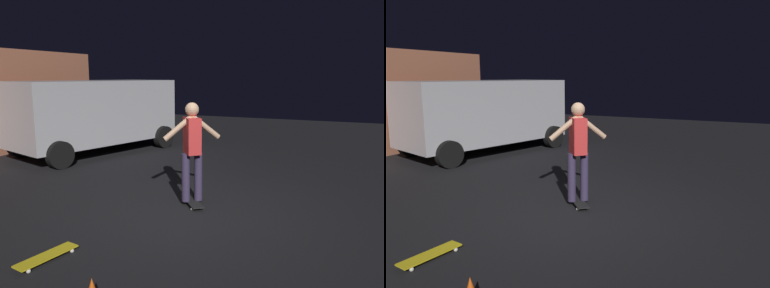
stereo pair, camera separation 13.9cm
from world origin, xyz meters
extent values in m
plane|color=black|center=(0.00, 0.00, 0.00)|extent=(28.00, 28.00, 0.00)
cube|color=#B2B2B7|center=(3.46, 4.35, 1.18)|extent=(4.95, 3.11, 1.70)
cube|color=black|center=(5.65, 3.72, 1.53)|extent=(0.55, 1.69, 0.64)
cylinder|color=black|center=(5.42, 4.81, 0.33)|extent=(0.70, 0.40, 0.66)
cylinder|color=black|center=(4.86, 2.91, 0.33)|extent=(0.70, 0.40, 0.66)
cylinder|color=black|center=(2.06, 5.79, 0.33)|extent=(0.70, 0.40, 0.66)
cylinder|color=black|center=(1.51, 3.89, 0.33)|extent=(0.70, 0.40, 0.66)
cube|color=black|center=(0.42, 0.02, 0.06)|extent=(0.73, 0.65, 0.02)
sphere|color=silver|center=(0.60, 0.28, 0.03)|extent=(0.05, 0.05, 0.05)
sphere|color=silver|center=(0.71, 0.15, 0.03)|extent=(0.05, 0.05, 0.05)
sphere|color=silver|center=(0.14, -0.10, 0.03)|extent=(0.05, 0.05, 0.05)
sphere|color=silver|center=(0.25, -0.23, 0.03)|extent=(0.05, 0.05, 0.05)
cube|color=gold|center=(-2.12, 0.80, 0.06)|extent=(0.80, 0.33, 0.02)
sphere|color=silver|center=(-2.43, 0.76, 0.03)|extent=(0.05, 0.05, 0.05)
sphere|color=silver|center=(-2.40, 0.93, 0.03)|extent=(0.05, 0.05, 0.05)
sphere|color=silver|center=(-1.84, 0.66, 0.03)|extent=(0.05, 0.05, 0.05)
sphere|color=silver|center=(-1.81, 0.83, 0.03)|extent=(0.05, 0.05, 0.05)
cylinder|color=#382D4C|center=(0.35, 0.11, 0.48)|extent=(0.14, 0.14, 0.82)
cylinder|color=#382D4C|center=(0.49, -0.06, 0.48)|extent=(0.14, 0.14, 0.82)
cube|color=red|center=(0.42, 0.02, 1.19)|extent=(0.43, 0.41, 0.60)
sphere|color=tan|center=(0.42, 0.02, 1.62)|extent=(0.23, 0.23, 0.23)
cylinder|color=tan|center=(0.28, 0.19, 1.34)|extent=(0.41, 0.48, 0.46)
cylinder|color=tan|center=(0.56, -0.15, 1.34)|extent=(0.41, 0.48, 0.46)
camera|label=1|loc=(-5.30, -2.49, 2.18)|focal=35.73mm
camera|label=2|loc=(-5.24, -2.61, 2.18)|focal=35.73mm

